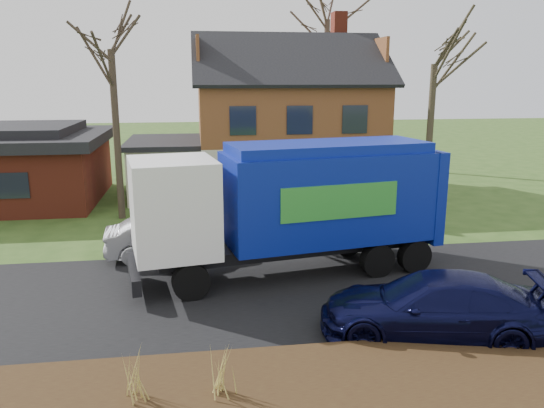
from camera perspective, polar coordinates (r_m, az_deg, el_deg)
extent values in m
plane|color=#2C4918|center=(15.18, 2.83, -9.38)|extent=(120.00, 120.00, 0.00)
cube|color=black|center=(15.18, 2.83, -9.34)|extent=(80.00, 7.00, 0.02)
cube|color=black|center=(10.55, 8.65, -19.65)|extent=(80.00, 3.50, 0.30)
cube|color=#C0B69B|center=(28.49, 1.46, 4.28)|extent=(9.00, 7.50, 2.70)
cube|color=#593519|center=(28.18, 1.50, 9.81)|extent=(9.00, 7.50, 2.80)
cube|color=maroon|center=(29.86, 7.20, 18.29)|extent=(0.70, 0.90, 1.60)
cube|color=#C0B69B|center=(27.65, -11.16, 3.64)|extent=(3.50, 5.50, 2.60)
cube|color=black|center=(27.45, -11.29, 6.56)|extent=(3.90, 5.90, 0.24)
cube|color=maroon|center=(28.64, -27.00, 2.96)|extent=(9.00, 7.50, 2.80)
cylinder|color=black|center=(14.62, -8.70, -8.26)|extent=(1.07, 0.51, 1.03)
cylinder|color=black|center=(16.55, -9.88, -5.69)|extent=(1.07, 0.51, 1.03)
cylinder|color=black|center=(16.39, 11.25, -5.95)|extent=(1.07, 0.51, 1.03)
cylinder|color=black|center=(18.13, 8.09, -3.92)|extent=(1.07, 0.51, 1.03)
cylinder|color=black|center=(17.03, 15.06, -5.42)|extent=(1.07, 0.51, 1.03)
cylinder|color=black|center=(18.71, 11.64, -3.52)|extent=(1.07, 0.51, 1.03)
cube|color=black|center=(16.29, 2.79, -4.60)|extent=(8.59, 2.60, 0.35)
cube|color=white|center=(15.01, -10.53, -0.30)|extent=(2.66, 2.82, 2.67)
cube|color=black|center=(14.89, -14.70, -0.05)|extent=(0.44, 2.16, 0.89)
cube|color=black|center=(15.45, -14.63, -7.23)|extent=(0.66, 2.48, 0.45)
cube|color=navy|center=(16.24, 5.96, 0.89)|extent=(6.56, 3.48, 2.67)
cube|color=navy|center=(15.98, 6.09, 6.09)|extent=(6.22, 3.14, 0.30)
cube|color=navy|center=(17.78, 15.49, 1.24)|extent=(0.76, 2.55, 2.87)
cube|color=#2E8D30|center=(15.04, 7.37, 0.23)|extent=(3.52, 0.64, 0.99)
cube|color=#2E8D30|center=(17.29, 3.85, 2.04)|extent=(3.52, 0.64, 0.99)
imported|color=#B8BAC0|center=(18.11, -10.93, -3.45)|extent=(4.35, 1.87, 1.39)
imported|color=black|center=(12.97, 16.92, -10.49)|extent=(5.52, 3.28, 1.50)
cylinder|color=#382C21|center=(23.09, -16.35, 6.97)|extent=(0.29, 0.29, 6.99)
cylinder|color=#3D3424|center=(25.08, 16.57, 6.83)|extent=(0.30, 0.30, 6.47)
cylinder|color=#3F2E26|center=(37.21, 5.79, 11.73)|extent=(0.37, 0.37, 9.64)
cone|color=tan|center=(10.14, -14.71, -17.39)|extent=(0.04, 0.04, 0.92)
cone|color=tan|center=(10.16, -15.60, -17.38)|extent=(0.04, 0.04, 0.92)
cone|color=tan|center=(10.13, -13.81, -17.39)|extent=(0.04, 0.04, 0.92)
cone|color=tan|center=(10.25, -14.63, -17.04)|extent=(0.04, 0.04, 0.92)
cone|color=tan|center=(10.04, -14.79, -17.74)|extent=(0.04, 0.04, 0.92)
cone|color=tan|center=(9.97, -5.41, -17.46)|extent=(0.04, 0.04, 0.95)
cone|color=tan|center=(9.96, -6.31, -17.49)|extent=(0.04, 0.04, 0.95)
cone|color=tan|center=(9.97, -4.50, -17.42)|extent=(0.04, 0.04, 0.95)
cone|color=tan|center=(10.07, -5.44, -17.11)|extent=(0.04, 0.04, 0.95)
cone|color=tan|center=(9.86, -5.37, -17.81)|extent=(0.04, 0.04, 0.95)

